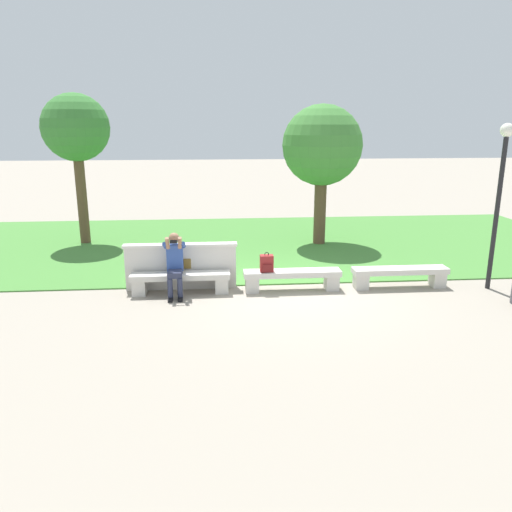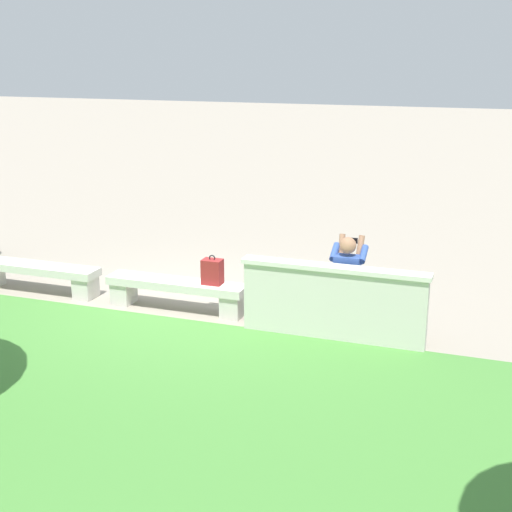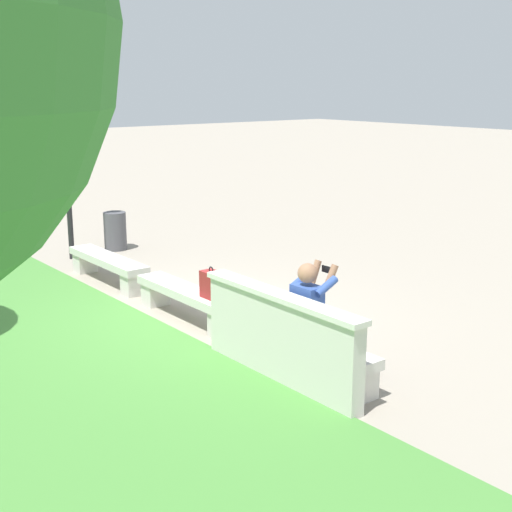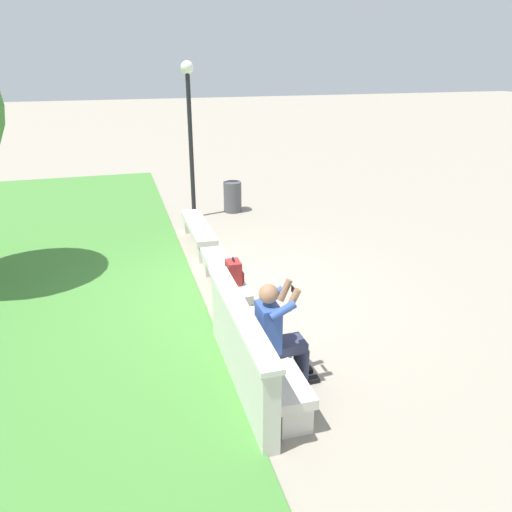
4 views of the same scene
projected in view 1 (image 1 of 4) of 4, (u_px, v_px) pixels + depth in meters
The scene contains 11 objects.
ground_plane at pixel (292, 290), 10.88m from camera, with size 80.00×80.00×0.00m, color gray.
grass_strip at pixel (270, 243), 15.09m from camera, with size 18.91×8.00×0.03m, color #478438.
bench_main at pixel (181, 280), 10.61m from camera, with size 2.10×0.40×0.45m.
bench_near at pixel (292, 277), 10.80m from camera, with size 2.10×0.40×0.45m.
bench_mid at pixel (400, 274), 11.00m from camera, with size 2.10×0.40×0.45m.
backrest_wall_with_plaque at pixel (181, 266), 10.88m from camera, with size 2.45×0.24×1.01m.
person_photographer at pixel (175, 261), 10.41m from camera, with size 0.48×0.73×1.32m.
backpack at pixel (267, 264), 10.64m from camera, with size 0.28×0.24×0.43m.
tree_behind_wall at pixel (76, 130), 14.26m from camera, with size 1.93×1.93×4.37m.
tree_left_background at pixel (322, 147), 14.30m from camera, with size 2.30×2.30×4.06m.
lamp_post at pixel (501, 182), 10.41m from camera, with size 0.28×0.28×3.53m.
Camera 1 is at (-1.65, -10.21, 3.54)m, focal length 35.00 mm.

